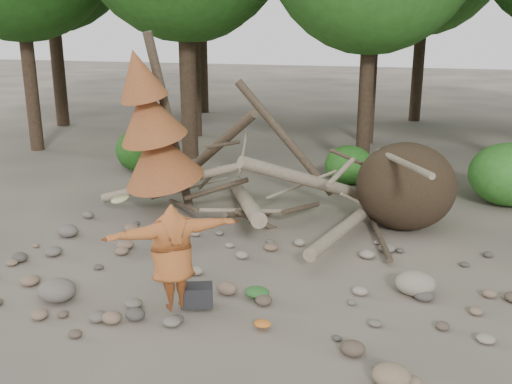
% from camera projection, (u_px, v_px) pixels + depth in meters
% --- Properties ---
extents(ground, '(120.00, 120.00, 0.00)m').
position_uv_depth(ground, '(229.00, 293.00, 9.80)').
color(ground, '#514C44').
rests_on(ground, ground).
extents(deadfall_pile, '(8.55, 5.24, 3.30)m').
position_uv_depth(deadfall_pile, '(379.00, 187.00, 12.81)').
color(deadfall_pile, '#332619').
rests_on(deadfall_pile, ground).
extents(dead_conifer, '(2.06, 2.16, 4.35)m').
position_uv_depth(dead_conifer, '(153.00, 130.00, 13.21)').
color(dead_conifer, '#4C3F30').
rests_on(dead_conifer, ground).
extents(bush_left, '(1.80, 1.80, 1.44)m').
position_uv_depth(bush_left, '(145.00, 150.00, 17.81)').
color(bush_left, '#1F5316').
rests_on(bush_left, ground).
extents(bush_mid, '(1.40, 1.40, 1.12)m').
position_uv_depth(bush_mid, '(349.00, 165.00, 16.53)').
color(bush_mid, '#29691E').
rests_on(bush_mid, ground).
extents(bush_right, '(2.00, 2.00, 1.60)m').
position_uv_depth(bush_right, '(509.00, 174.00, 14.49)').
color(bush_right, '#347C26').
rests_on(bush_right, ground).
extents(frisbee_thrower, '(2.11, 1.84, 1.75)m').
position_uv_depth(frisbee_thrower, '(172.00, 257.00, 8.89)').
color(frisbee_thrower, '#A25324').
rests_on(frisbee_thrower, ground).
extents(backpack, '(0.60, 0.51, 0.34)m').
position_uv_depth(backpack, '(197.00, 299.00, 9.23)').
color(backpack, black).
rests_on(backpack, ground).
extents(cloth_green, '(0.42, 0.35, 0.16)m').
position_uv_depth(cloth_green, '(257.00, 295.00, 9.56)').
color(cloth_green, '#265B24').
rests_on(cloth_green, ground).
extents(cloth_orange, '(0.27, 0.22, 0.10)m').
position_uv_depth(cloth_orange, '(262.00, 327.00, 8.60)').
color(cloth_orange, '#C16521').
rests_on(cloth_orange, ground).
extents(boulder_front_left, '(0.64, 0.58, 0.38)m').
position_uv_depth(boulder_front_left, '(57.00, 290.00, 9.48)').
color(boulder_front_left, '#655C54').
rests_on(boulder_front_left, ground).
extents(boulder_front_right, '(0.49, 0.44, 0.30)m').
position_uv_depth(boulder_front_right, '(392.00, 376.00, 7.22)').
color(boulder_front_right, '#836B51').
rests_on(boulder_front_right, ground).
extents(boulder_mid_right, '(0.69, 0.62, 0.41)m').
position_uv_depth(boulder_mid_right, '(415.00, 283.00, 9.71)').
color(boulder_mid_right, gray).
rests_on(boulder_mid_right, ground).
extents(boulder_mid_left, '(0.46, 0.41, 0.27)m').
position_uv_depth(boulder_mid_left, '(68.00, 231.00, 12.40)').
color(boulder_mid_left, '#615751').
rests_on(boulder_mid_left, ground).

